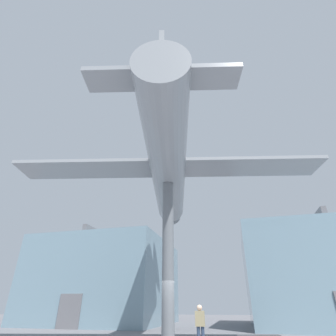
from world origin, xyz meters
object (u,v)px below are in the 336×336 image
Objects in this scene: plaza_bench at (258,336)px; suspended_airplane at (168,171)px; visitor_person at (200,323)px; support_pylon_central at (168,255)px.

suspended_airplane is at bearing -173.23° from plaza_bench.
visitor_person is 0.89× the size of plaza_bench.
support_pylon_central is 3.05m from visitor_person.
suspended_airplane reaches higher than plaza_bench.
suspended_airplane is at bearing 6.84° from visitor_person.
support_pylon_central is 0.44× the size of suspended_airplane.
support_pylon_central reaches higher than visitor_person.
support_pylon_central is 4.81m from plaza_bench.
plaza_bench is at bearing -5.78° from suspended_airplane.
support_pylon_central is at bearing 20.85° from visitor_person.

